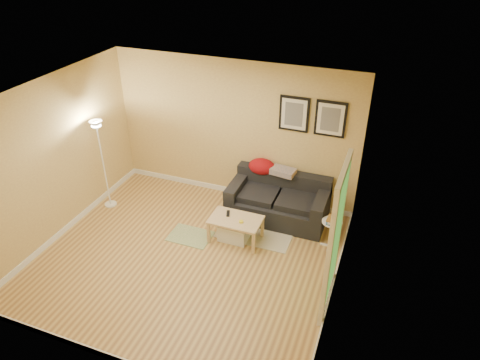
{
  "coord_description": "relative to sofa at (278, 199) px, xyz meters",
  "views": [
    {
      "loc": [
        2.6,
        -4.6,
        4.54
      ],
      "look_at": [
        0.55,
        0.85,
        1.05
      ],
      "focal_mm": 32.52,
      "sensor_mm": 36.0,
      "label": 1
    }
  ],
  "objects": [
    {
      "name": "plaid_throw",
      "position": [
        -0.01,
        0.28,
        0.41
      ],
      "size": [
        0.45,
        0.32,
        0.1
      ],
      "primitive_type": null,
      "rotation": [
        0.0,
        0.0,
        -0.14
      ],
      "color": "tan",
      "rests_on": "sofa"
    },
    {
      "name": "baseboard_back",
      "position": [
        -1.0,
        0.46,
        -0.33
      ],
      "size": [
        4.5,
        0.02,
        0.1
      ],
      "primitive_type": "cube",
      "color": "white",
      "rests_on": "ground"
    },
    {
      "name": "floor",
      "position": [
        -1.0,
        -1.53,
        -0.38
      ],
      "size": [
        4.5,
        4.5,
        0.0
      ],
      "primitive_type": "plane",
      "color": "tan",
      "rests_on": "ground"
    },
    {
      "name": "green_runner",
      "position": [
        -1.2,
        -1.05,
        -0.37
      ],
      "size": [
        0.7,
        0.5,
        0.01
      ],
      "primitive_type": "cube",
      "color": "#668C4C",
      "rests_on": "ground"
    },
    {
      "name": "red_throw",
      "position": [
        -0.42,
        0.33,
        0.4
      ],
      "size": [
        0.48,
        0.36,
        0.28
      ],
      "primitive_type": null,
      "color": "maroon",
      "rests_on": "sofa"
    },
    {
      "name": "book_stack",
      "position": [
        1.02,
        -0.5,
        0.16
      ],
      "size": [
        0.17,
        0.23,
        0.07
      ],
      "primitive_type": null,
      "rotation": [
        0.0,
        0.0,
        0.0
      ],
      "color": "#316594",
      "rests_on": "side_table"
    },
    {
      "name": "wall_right",
      "position": [
        1.25,
        -1.53,
        0.92
      ],
      "size": [
        0.0,
        4.0,
        4.0
      ],
      "primitive_type": "plane",
      "rotation": [
        1.57,
        0.0,
        -1.57
      ],
      "color": "#D9BF6F",
      "rests_on": "ground"
    },
    {
      "name": "storage_bin",
      "position": [
        -0.5,
        -0.84,
        -0.23
      ],
      "size": [
        0.49,
        0.36,
        0.3
      ],
      "primitive_type": null,
      "color": "white",
      "rests_on": "ground"
    },
    {
      "name": "baseboard_right",
      "position": [
        1.24,
        -1.53,
        -0.33
      ],
      "size": [
        0.02,
        4.0,
        0.1
      ],
      "primitive_type": "cube",
      "color": "white",
      "rests_on": "ground"
    },
    {
      "name": "remote_control",
      "position": [
        -0.63,
        -0.77,
        0.05
      ],
      "size": [
        0.1,
        0.17,
        0.02
      ],
      "primitive_type": "cube",
      "rotation": [
        0.0,
        0.0,
        0.33
      ],
      "color": "black",
      "rests_on": "coffee_table"
    },
    {
      "name": "wall_front",
      "position": [
        -1.0,
        -3.53,
        0.92
      ],
      "size": [
        4.5,
        0.0,
        4.5
      ],
      "primitive_type": "plane",
      "rotation": [
        -1.57,
        0.0,
        0.0
      ],
      "color": "#D9BF6F",
      "rests_on": "ground"
    },
    {
      "name": "area_rug",
      "position": [
        -0.22,
        -0.51,
        -0.37
      ],
      "size": [
        1.25,
        0.85,
        0.01
      ],
      "primitive_type": "cube",
      "color": "beige",
      "rests_on": "ground"
    },
    {
      "name": "baseboard_front",
      "position": [
        -1.0,
        -3.52,
        -0.33
      ],
      "size": [
        4.5,
        0.02,
        0.1
      ],
      "primitive_type": "cube",
      "color": "white",
      "rests_on": "ground"
    },
    {
      "name": "framed_print_right",
      "position": [
        0.68,
        0.45,
        1.43
      ],
      "size": [
        0.5,
        0.04,
        0.6
      ],
      "primitive_type": null,
      "color": "black",
      "rests_on": "wall_back"
    },
    {
      "name": "baseboard_left",
      "position": [
        -3.24,
        -1.53,
        -0.33
      ],
      "size": [
        0.02,
        4.0,
        0.1
      ],
      "primitive_type": "cube",
      "color": "white",
      "rests_on": "ground"
    },
    {
      "name": "ceiling",
      "position": [
        -1.0,
        -1.53,
        2.23
      ],
      "size": [
        4.5,
        4.5,
        0.0
      ],
      "primitive_type": "plane",
      "rotation": [
        3.14,
        0.0,
        0.0
      ],
      "color": "white",
      "rests_on": "wall_back"
    },
    {
      "name": "sofa",
      "position": [
        0.0,
        0.0,
        0.0
      ],
      "size": [
        1.7,
        0.9,
        0.75
      ],
      "primitive_type": null,
      "color": "black",
      "rests_on": "ground"
    },
    {
      "name": "side_table",
      "position": [
        1.02,
        -0.49,
        -0.13
      ],
      "size": [
        0.32,
        0.32,
        0.5
      ],
      "primitive_type": null,
      "color": "white",
      "rests_on": "ground"
    },
    {
      "name": "wall_left",
      "position": [
        -3.25,
        -1.53,
        0.92
      ],
      "size": [
        0.0,
        4.0,
        4.0
      ],
      "primitive_type": "plane",
      "rotation": [
        1.57,
        0.0,
        1.57
      ],
      "color": "#D9BF6F",
      "rests_on": "ground"
    },
    {
      "name": "wall_back",
      "position": [
        -1.0,
        0.47,
        0.92
      ],
      "size": [
        4.5,
        0.0,
        4.5
      ],
      "primitive_type": "plane",
      "rotation": [
        1.57,
        0.0,
        0.0
      ],
      "color": "#D9BF6F",
      "rests_on": "ground"
    },
    {
      "name": "coffee_table",
      "position": [
        -0.46,
        -0.86,
        -0.17
      ],
      "size": [
        0.85,
        0.54,
        0.42
      ],
      "primitive_type": null,
      "rotation": [
        0.0,
        0.0,
        0.04
      ],
      "color": "tan",
      "rests_on": "ground"
    },
    {
      "name": "doorway",
      "position": [
        1.2,
        -1.68,
        0.65
      ],
      "size": [
        0.12,
        1.01,
        2.13
      ],
      "primitive_type": null,
      "color": "white",
      "rests_on": "ground"
    },
    {
      "name": "framed_print_left",
      "position": [
        0.08,
        0.45,
        1.43
      ],
      "size": [
        0.5,
        0.04,
        0.6
      ],
      "primitive_type": null,
      "color": "black",
      "rests_on": "wall_back"
    },
    {
      "name": "floor_lamp",
      "position": [
        -3.0,
        -0.72,
        0.42
      ],
      "size": [
        0.22,
        0.22,
        1.69
      ],
      "primitive_type": null,
      "color": "white",
      "rests_on": "ground"
    },
    {
      "name": "tape_roll",
      "position": [
        -0.34,
        -0.91,
        0.06
      ],
      "size": [
        0.07,
        0.07,
        0.03
      ],
      "primitive_type": "cylinder",
      "color": "yellow",
      "rests_on": "coffee_table"
    }
  ]
}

